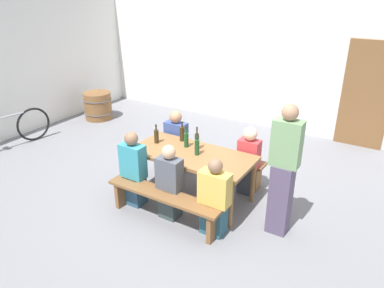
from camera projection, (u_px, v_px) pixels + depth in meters
ground_plane at (192, 197)px, 5.66m from camera, size 24.00×24.00×0.00m
back_wall at (279, 56)px, 7.78m from camera, size 14.00×0.20×3.20m
wooden_door at (366, 96)px, 7.02m from camera, size 0.90×0.06×2.10m
tasting_table at (192, 158)px, 5.39m from camera, size 1.83×0.88×0.75m
bench_near at (164, 200)px, 4.95m from camera, size 1.73×0.30×0.45m
bench_far at (215, 159)px, 6.09m from camera, size 1.73×0.30×0.45m
wine_bottle_0 at (182, 133)px, 5.73m from camera, size 0.08×0.08×0.32m
wine_bottle_1 at (197, 141)px, 5.43m from camera, size 0.07×0.07×0.36m
wine_bottle_2 at (197, 147)px, 5.26m from camera, size 0.07×0.07×0.33m
wine_bottle_3 at (156, 136)px, 5.66m from camera, size 0.07×0.07×0.31m
wine_bottle_4 at (186, 139)px, 5.52m from camera, size 0.07×0.07×0.32m
wine_glass_0 at (171, 151)px, 5.16m from camera, size 0.06×0.06×0.16m
wine_glass_1 at (165, 152)px, 5.13m from camera, size 0.07×0.07×0.17m
seated_guest_near_0 at (134, 171)px, 5.29m from camera, size 0.37×0.24×1.16m
seated_guest_near_1 at (170, 184)px, 4.99m from camera, size 0.35×0.24×1.10m
seated_guest_near_2 at (214, 199)px, 4.66m from camera, size 0.41×0.24×1.08m
seated_guest_far_0 at (176, 143)px, 6.23m from camera, size 0.38×0.24×1.12m
seated_guest_far_1 at (248, 161)px, 5.58m from camera, size 0.32×0.24×1.11m
standing_host at (283, 173)px, 4.55m from camera, size 0.35×0.24×1.78m
wine_barrel at (98, 106)px, 8.78m from camera, size 0.68×0.68×0.65m
parked_bicycle_0 at (7, 131)px, 7.18m from camera, size 0.37×1.74×0.90m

